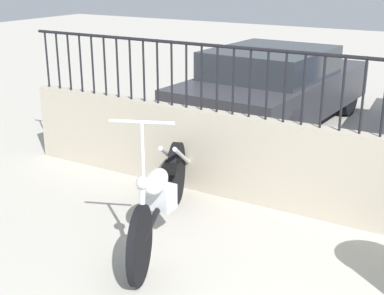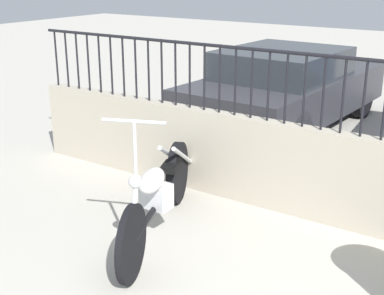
# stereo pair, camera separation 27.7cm
# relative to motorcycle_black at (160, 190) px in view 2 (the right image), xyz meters

# --- Properties ---
(motorcycle_black) EXTENTS (0.99, 2.15, 1.32)m
(motorcycle_black) POSITION_rel_motorcycle_black_xyz_m (0.00, 0.00, 0.00)
(motorcycle_black) COLOR black
(motorcycle_black) RESTS_ON ground_plane
(car_dark_grey) EXTENTS (1.97, 4.04, 1.25)m
(car_dark_grey) POSITION_rel_motorcycle_black_xyz_m (-0.51, 3.93, 0.23)
(car_dark_grey) COLOR black
(car_dark_grey) RESTS_ON ground_plane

